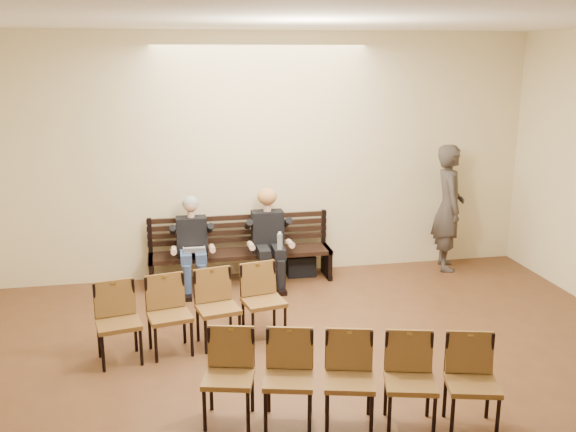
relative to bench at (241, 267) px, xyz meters
name	(u,v)px	position (x,y,z in m)	size (l,w,h in m)	color
room_walls	(343,141)	(0.36, -3.86, 2.31)	(8.02, 10.01, 3.51)	beige
bench	(241,267)	(0.00, 0.00, 0.00)	(2.60, 0.90, 0.45)	black
seated_man	(192,245)	(-0.69, -0.12, 0.40)	(0.52, 0.72, 1.24)	black
seated_woman	(269,240)	(0.38, -0.12, 0.42)	(0.55, 0.76, 1.28)	black
laptop	(195,252)	(-0.66, -0.24, 0.33)	(0.30, 0.24, 0.22)	silver
water_bottle	(280,250)	(0.49, -0.42, 0.35)	(0.08, 0.08, 0.25)	silver
bag	(301,265)	(0.89, 0.10, -0.07)	(0.41, 0.28, 0.30)	black
passerby	(449,198)	(3.13, 0.00, 0.87)	(0.80, 0.52, 2.18)	#38322D
chair_row_front	(194,313)	(-0.77, -2.03, 0.20)	(2.08, 0.47, 0.85)	brown
chair_row_back	(349,382)	(0.48, -3.81, 0.19)	(2.56, 0.46, 0.83)	brown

